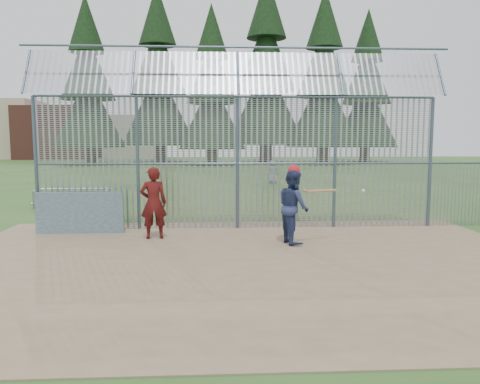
{
  "coord_description": "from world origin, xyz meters",
  "views": [
    {
      "loc": [
        -0.66,
        -10.68,
        2.76
      ],
      "look_at": [
        0.0,
        2.0,
        1.3
      ],
      "focal_mm": 35.0,
      "sensor_mm": 36.0,
      "label": 1
    }
  ],
  "objects": [
    {
      "name": "batter",
      "position": [
        1.36,
        1.32,
        0.98
      ],
      "size": [
        0.93,
        1.08,
        1.93
      ],
      "primitive_type": "imported",
      "rotation": [
        0.0,
        0.0,
        1.8
      ],
      "color": "navy",
      "rests_on": "dirt_infield"
    },
    {
      "name": "dugout_wall",
      "position": [
        -4.6,
        2.9,
        0.62
      ],
      "size": [
        2.5,
        0.12,
        1.2
      ],
      "primitive_type": "cube",
      "color": "#38566B",
      "rests_on": "dirt_infield"
    },
    {
      "name": "bg_kid_standing",
      "position": [
        2.85,
        17.84,
        0.74
      ],
      "size": [
        0.77,
        0.55,
        1.47
      ],
      "primitive_type": "imported",
      "rotation": [
        0.0,
        0.0,
        3.26
      ],
      "color": "slate",
      "rests_on": "ground"
    },
    {
      "name": "batting_gear",
      "position": [
        1.48,
        1.29,
        1.85
      ],
      "size": [
        1.94,
        0.51,
        0.71
      ],
      "color": "red",
      "rests_on": "ground"
    },
    {
      "name": "dirt_infield",
      "position": [
        0.0,
        -0.5,
        0.01
      ],
      "size": [
        14.0,
        10.0,
        0.02
      ],
      "primitive_type": "cube",
      "color": "#756047",
      "rests_on": "ground"
    },
    {
      "name": "backstop_fence",
      "position": [
        1.81,
        3.43,
        2.36
      ],
      "size": [
        20.09,
        0.81,
        5.3
      ],
      "color": "#47566B",
      "rests_on": "ground"
    },
    {
      "name": "conifer_row",
      "position": [
        1.93,
        41.51,
        10.83
      ],
      "size": [
        38.48,
        12.26,
        20.2
      ],
      "color": "#332319",
      "rests_on": "ground"
    },
    {
      "name": "ground",
      "position": [
        0.0,
        0.0,
        0.0
      ],
      "size": [
        120.0,
        120.0,
        0.0
      ],
      "primitive_type": "plane",
      "color": "#2D511E",
      "rests_on": "ground"
    },
    {
      "name": "trash_can",
      "position": [
        1.92,
        5.08,
        0.38
      ],
      "size": [
        0.56,
        0.56,
        0.82
      ],
      "color": "gray",
      "rests_on": "ground"
    },
    {
      "name": "distant_buildings",
      "position": [
        -23.18,
        56.49,
        3.6
      ],
      "size": [
        26.5,
        10.5,
        8.0
      ],
      "color": "brown",
      "rests_on": "ground"
    },
    {
      "name": "bleacher",
      "position": [
        -6.41,
        8.3,
        0.41
      ],
      "size": [
        3.0,
        0.95,
        0.72
      ],
      "color": "slate",
      "rests_on": "ground"
    },
    {
      "name": "onlooker",
      "position": [
        -2.36,
        2.07,
        1.01
      ],
      "size": [
        0.78,
        0.58,
        1.97
      ],
      "primitive_type": "imported",
      "rotation": [
        0.0,
        0.0,
        3.3
      ],
      "color": "maroon",
      "rests_on": "dirt_infield"
    }
  ]
}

